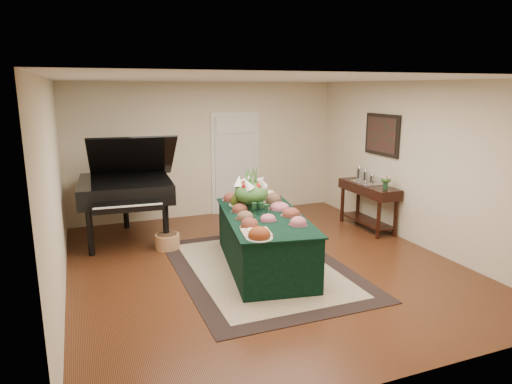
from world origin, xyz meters
name	(u,v)px	position (x,y,z in m)	size (l,w,h in m)	color
ground	(263,264)	(0.00, 0.00, 0.00)	(6.00, 6.00, 0.00)	black
area_rug	(262,268)	(-0.09, -0.14, 0.01)	(2.38, 3.33, 0.01)	black
kitchen_doorway	(236,164)	(0.60, 2.97, 1.02)	(1.05, 0.07, 2.10)	silver
buffet_table	(264,241)	(-0.02, -0.08, 0.40)	(1.47, 2.47, 0.79)	black
food_platters	(261,209)	(-0.01, 0.09, 0.84)	(1.25, 2.25, 0.15)	silver
cutting_board	(256,230)	(-0.43, -0.79, 0.82)	(0.41, 0.41, 0.10)	tan
green_goblets	(261,209)	(-0.07, -0.05, 0.88)	(0.20, 0.23, 0.18)	#16371F
floral_centerpiece	(251,189)	(-0.07, 0.33, 1.10)	(0.54, 0.54, 0.54)	#16371F
grand_piano	(126,188)	(-1.74, 1.93, 0.92)	(1.71, 1.90, 1.83)	black
wicker_basket	(167,242)	(-1.20, 1.21, 0.12)	(0.40, 0.40, 0.25)	#A66F42
mahogany_sideboard	(368,194)	(2.50, 0.94, 0.66)	(0.45, 1.38, 0.85)	black
tea_service	(365,177)	(2.50, 1.07, 0.97)	(0.34, 0.58, 0.30)	silver
pink_bouquet	(386,180)	(2.50, 0.46, 1.02)	(0.19, 0.19, 0.25)	#16371F
wall_painting	(382,135)	(2.72, 0.94, 1.75)	(0.05, 0.95, 0.75)	black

